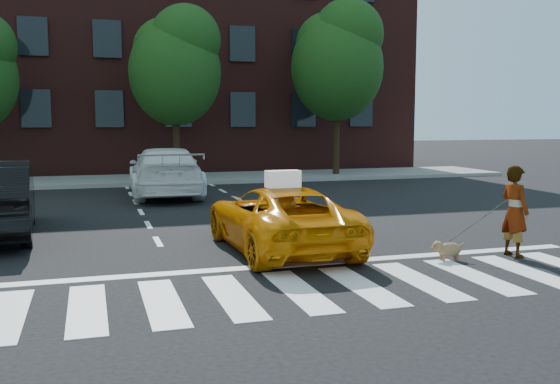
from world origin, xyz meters
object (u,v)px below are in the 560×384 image
tree_mid (176,61)px  woman (515,211)px  taxi (280,218)px  white_suv (165,172)px  tree_right (338,56)px  dog (447,249)px

tree_mid → woman: (4.05, -15.90, -4.01)m
woman → taxi: bearing=57.8°
tree_mid → taxi: (0.06, -14.07, -4.23)m
taxi → white_suv: 9.41m
tree_right → woman: tree_right is taller
dog → taxi: bearing=151.1°
dog → white_suv: bearing=114.6°
white_suv → woman: woman is taller
white_suv → taxi: bearing=99.3°
white_suv → woman: size_ratio=3.29×
tree_right → woman: (-2.95, -15.90, -4.42)m
tree_right → taxi: size_ratio=1.72×
taxi → tree_mid: bearing=-91.2°
tree_right → taxi: tree_right is taller
tree_mid → dog: tree_mid is taller
tree_right → white_suv: tree_right is taller
tree_right → woman: bearing=-100.5°
white_suv → woman: (5.10, -11.17, 0.04)m
tree_right → woman: 16.76m
taxi → white_suv: bearing=-84.7°
tree_right → taxi: (-6.94, -14.07, -4.64)m
tree_right → taxi: bearing=-116.2°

